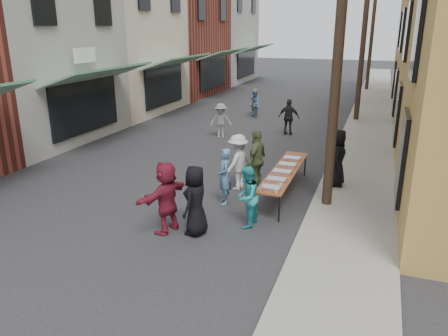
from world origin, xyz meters
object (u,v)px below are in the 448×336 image
Objects in this scene: catering_tray_sausage at (271,188)px; server at (337,158)px; serving_table at (284,171)px; utility_pole_mid at (364,30)px; utility_pole_near at (340,34)px; guest_front_c at (247,197)px; guest_front_a at (196,200)px; utility_pole_far at (372,29)px.

catering_tray_sausage is 3.03m from server.
utility_pole_mid is at bearing 83.60° from serving_table.
utility_pole_near and utility_pole_mid have the same top height.
utility_pole_mid reaches higher than server.
guest_front_a is at bearing -47.72° from guest_front_c.
utility_pole_mid and utility_pole_far have the same top height.
utility_pole_mid is 15.38m from guest_front_a.
utility_pole_mid reaches higher than catering_tray_sausage.
utility_pole_mid is at bearing -90.00° from utility_pole_far.
utility_pole_mid is (0.00, 12.00, 0.00)m from utility_pole_near.
guest_front_a is at bearing -95.78° from utility_pole_far.
utility_pole_near is at bearing -20.41° from serving_table.
catering_tray_sausage is 0.84m from guest_front_c.
utility_pole_near is 2.25× the size of serving_table.
utility_pole_mid reaches higher than serving_table.
utility_pole_near is 18.00× the size of catering_tray_sausage.
guest_front_c is (-1.70, -25.90, -3.74)m from utility_pole_far.
utility_pole_far is (0.00, 12.00, 0.00)m from utility_pole_mid.
utility_pole_near reaches higher than serving_table.
serving_table is at bearing 122.83° from server.
serving_table is (-1.29, -23.52, -3.79)m from utility_pole_far.
guest_front_a is (-1.41, -1.52, 0.05)m from catering_tray_sausage.
utility_pole_far is 2.25× the size of serving_table.
guest_front_a reaches higher than catering_tray_sausage.
catering_tray_sausage is 2.07m from guest_front_a.
catering_tray_sausage is at bearing 141.87° from guest_front_a.
serving_table is 2.62× the size of guest_front_c.
utility_pole_near reaches higher than guest_front_c.
guest_front_c is (-1.70, -1.90, -3.74)m from utility_pole_near.
utility_pole_far is at bearing 86.86° from serving_table.
guest_front_a is at bearing -132.84° from catering_tray_sausage.
guest_front_c is at bearing -119.15° from catering_tray_sausage.
serving_table is 2.32× the size of server.
utility_pole_mid is 5.23× the size of server.
utility_pole_far is 5.23× the size of server.
utility_pole_near is 12.00m from utility_pole_mid.
guest_front_c is at bearing -93.76° from utility_pole_far.
utility_pole_near reaches higher than guest_front_a.
utility_pole_mid is 11.04m from server.
catering_tray_sausage is at bearing -92.94° from utility_pole_far.
utility_pole_near is 1.00× the size of utility_pole_mid.
utility_pole_far is 25.47m from catering_tray_sausage.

